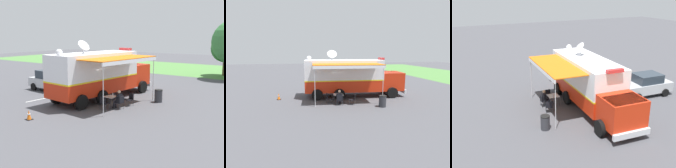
{
  "view_description": "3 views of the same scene",
  "coord_description": "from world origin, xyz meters",
  "views": [
    {
      "loc": [
        13.08,
        -15.85,
        4.86
      ],
      "look_at": [
        2.15,
        -0.76,
        1.54
      ],
      "focal_mm": 45.39,
      "sensor_mm": 36.0,
      "label": 1
    },
    {
      "loc": [
        17.98,
        -4.26,
        4.37
      ],
      "look_at": [
        0.61,
        -0.64,
        1.33
      ],
      "focal_mm": 31.33,
      "sensor_mm": 36.0,
      "label": 2
    },
    {
      "loc": [
        9.54,
        15.72,
        8.11
      ],
      "look_at": [
        1.34,
        -0.88,
        1.51
      ],
      "focal_mm": 42.92,
      "sensor_mm": 36.0,
      "label": 3
    }
  ],
  "objects": [
    {
      "name": "ground_plane",
      "position": [
        0.0,
        0.0,
        0.0
      ],
      "size": [
        100.0,
        100.0,
        0.0
      ],
      "primitive_type": "plane",
      "color": "#47474C"
    },
    {
      "name": "traffic_cone",
      "position": [
        0.07,
        -5.99,
        0.28
      ],
      "size": [
        0.36,
        0.36,
        0.58
      ],
      "color": "black",
      "rests_on": "ground"
    },
    {
      "name": "trash_bin",
      "position": [
        4.14,
        2.2,
        0.46
      ],
      "size": [
        0.57,
        0.57,
        0.91
      ],
      "color": "#2D2D33",
      "rests_on": "ground"
    },
    {
      "name": "folding_chair_at_table",
      "position": [
        3.0,
        -1.01,
        0.51
      ],
      "size": [
        0.52,
        0.52,
        0.87
      ],
      "color": "black",
      "rests_on": "ground"
    },
    {
      "name": "seated_responder",
      "position": [
        2.81,
        -0.99,
        0.65
      ],
      "size": [
        0.68,
        0.58,
        1.25
      ],
      "color": "black",
      "rests_on": "ground"
    },
    {
      "name": "command_truck",
      "position": [
        0.09,
        0.74,
        1.94
      ],
      "size": [
        5.3,
        9.65,
        4.53
      ],
      "color": "red",
      "rests_on": "ground"
    },
    {
      "name": "water_bottle",
      "position": [
        2.26,
        -0.81,
        0.83
      ],
      "size": [
        0.07,
        0.07,
        0.22
      ],
      "color": "silver",
      "rests_on": "folding_table"
    },
    {
      "name": "folding_table",
      "position": [
        2.2,
        -0.94,
        0.67
      ],
      "size": [
        0.86,
        0.86,
        0.73
      ],
      "color": "silver",
      "rests_on": "ground"
    },
    {
      "name": "car_far_corner",
      "position": [
        -5.26,
        0.52,
        0.88
      ],
      "size": [
        4.32,
        2.25,
        1.76
      ],
      "color": "#B2B5BA",
      "rests_on": "ground"
    },
    {
      "name": "folding_chair_spare_by_truck",
      "position": [
        3.0,
        0.16,
        0.51
      ],
      "size": [
        0.61,
        0.61,
        0.87
      ],
      "color": "black",
      "rests_on": "ground"
    },
    {
      "name": "folding_chair_beside_table",
      "position": [
        2.27,
        -1.79,
        0.51
      ],
      "size": [
        0.52,
        0.52,
        0.87
      ],
      "color": "black",
      "rests_on": "ground"
    },
    {
      "name": "lot_stripe",
      "position": [
        -3.37,
        -1.06,
        0.0
      ],
      "size": [
        0.49,
        4.79,
        0.01
      ],
      "primitive_type": "cube",
      "rotation": [
        0.0,
        0.0,
        -0.08
      ],
      "color": "silver",
      "rests_on": "ground"
    }
  ]
}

